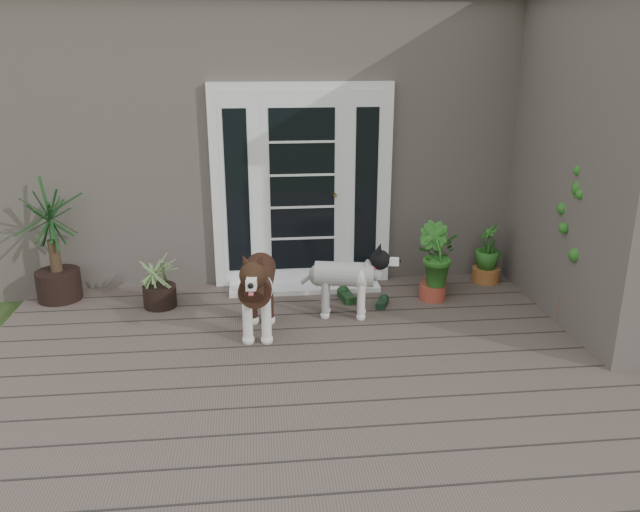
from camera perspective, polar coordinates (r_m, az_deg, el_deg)
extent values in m
cube|color=#6B5B4C|center=(5.09, 2.80, -11.64)|extent=(6.20, 4.60, 0.12)
cube|color=#665E54|center=(8.69, -1.42, 11.39)|extent=(7.40, 4.00, 3.10)
cube|color=white|center=(6.72, -1.63, 6.26)|extent=(1.90, 0.14, 2.15)
cube|color=white|center=(6.83, -1.42, -2.74)|extent=(1.60, 0.40, 0.05)
imported|color=#1A5418|center=(6.82, 10.44, -0.95)|extent=(0.58, 0.58, 0.53)
imported|color=#18541A|center=(6.55, 10.21, -1.44)|extent=(0.55, 0.55, 0.59)
imported|color=#184C15|center=(7.19, 14.84, -0.32)|extent=(0.37, 0.37, 0.51)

